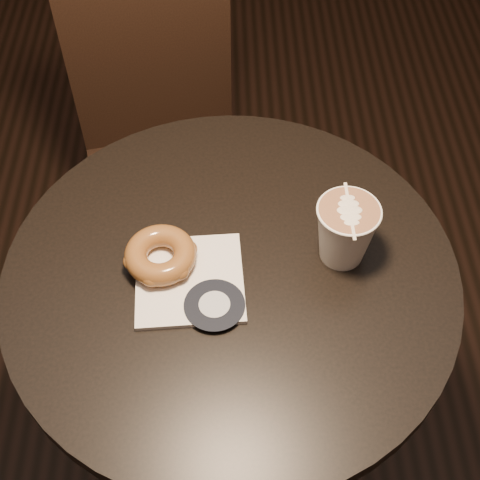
# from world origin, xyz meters

# --- Properties ---
(cafe_table) EXTENTS (0.70, 0.70, 0.75)m
(cafe_table) POSITION_xyz_m (0.00, 0.00, 0.55)
(cafe_table) COLOR black
(cafe_table) RESTS_ON ground
(chair) EXTENTS (0.43, 0.43, 0.92)m
(chair) POSITION_xyz_m (-0.15, 0.57, 0.51)
(chair) COLOR black
(chair) RESTS_ON ground
(pastry_bag) EXTENTS (0.17, 0.17, 0.01)m
(pastry_bag) POSITION_xyz_m (-0.06, -0.02, 0.75)
(pastry_bag) COLOR white
(pastry_bag) RESTS_ON cafe_table
(doughnut) EXTENTS (0.11, 0.11, 0.04)m
(doughnut) POSITION_xyz_m (-0.11, 0.01, 0.78)
(doughnut) COLOR brown
(doughnut) RESTS_ON pastry_bag
(latte_cup) EXTENTS (0.10, 0.10, 0.11)m
(latte_cup) POSITION_xyz_m (0.17, 0.03, 0.80)
(latte_cup) COLOR white
(latte_cup) RESTS_ON cafe_table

